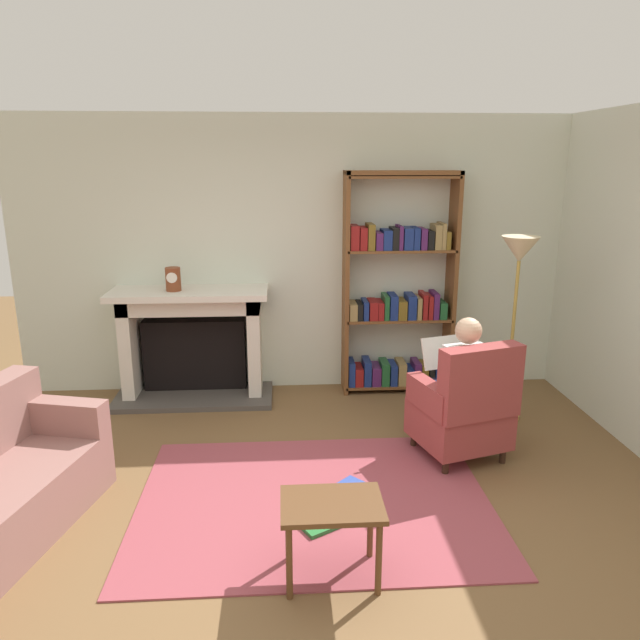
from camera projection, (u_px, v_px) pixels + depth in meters
ground at (317, 527)px, 3.80m from camera, size 14.00×14.00×0.00m
back_wall at (301, 256)px, 5.91m from camera, size 5.60×0.10×2.70m
side_wall_right at (633, 277)px, 4.82m from camera, size 0.10×5.20×2.70m
area_rug at (314, 501)px, 4.09m from camera, size 2.40×1.80×0.01m
fireplace at (193, 340)px, 5.80m from camera, size 1.52×0.64×1.09m
mantel_clock at (173, 279)px, 5.54m from camera, size 0.14×0.14×0.22m
bookshelf at (398, 292)px, 5.85m from camera, size 1.09×0.32×2.18m
armchair_reading at (465, 408)px, 4.58m from camera, size 0.79×0.78×0.97m
seated_reader at (458, 379)px, 4.63m from camera, size 0.47×0.59×1.14m
side_table at (332, 515)px, 3.25m from camera, size 0.56×0.39×0.47m
scattered_books at (335, 505)px, 4.00m from camera, size 0.52×0.70×0.04m
floor_lamp at (518, 266)px, 5.07m from camera, size 0.32×0.32×1.65m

